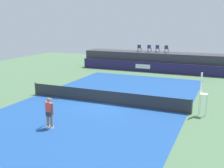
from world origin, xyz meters
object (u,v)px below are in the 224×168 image
spectator_chair_right (166,49)px  net_post_far (192,107)px  spectator_chair_center (158,48)px  spectator_chair_far_left (139,48)px  umpire_chair (202,91)px  net_post_near (35,89)px  tennis_player (49,112)px  spectator_chair_left (149,48)px

spectator_chair_right → net_post_far: (4.99, -15.23, -2.19)m
spectator_chair_center → net_post_far: (6.08, -15.25, -2.19)m
spectator_chair_far_left → spectator_chair_right: same height
umpire_chair → net_post_far: bearing=-178.7°
spectator_chair_right → umpire_chair: 16.24m
spectator_chair_far_left → spectator_chair_center: 2.23m
spectator_chair_far_left → net_post_far: spectator_chair_far_left is taller
spectator_chair_far_left → net_post_near: 15.65m
umpire_chair → tennis_player: (-7.58, -5.54, -0.63)m
net_post_near → spectator_chair_right: bearing=64.1°
net_post_near → umpire_chair: bearing=0.1°
net_post_far → tennis_player: 8.95m
spectator_chair_left → spectator_chair_right: size_ratio=1.00×
umpire_chair → spectator_chair_right: bearing=110.1°
umpire_chair → spectator_chair_center: bearing=113.6°
net_post_far → spectator_chair_right: bearing=108.1°
spectator_chair_left → net_post_near: size_ratio=0.89×
spectator_chair_far_left → spectator_chair_center: size_ratio=1.00×
spectator_chair_far_left → net_post_far: (8.29, -14.94, -2.19)m
spectator_chair_center → net_post_far: spectator_chair_center is taller
umpire_chair → net_post_near: umpire_chair is taller
net_post_near → net_post_far: bearing=0.0°
umpire_chair → net_post_far: 1.23m
spectator_chair_right → tennis_player: bearing=-95.6°
spectator_chair_far_left → tennis_player: 20.58m
spectator_chair_right → umpire_chair: spectator_chair_right is taller
spectator_chair_left → net_post_near: spectator_chair_left is taller
spectator_chair_far_left → spectator_chair_left: bearing=10.3°
umpire_chair → tennis_player: size_ratio=1.56×
spectator_chair_right → net_post_near: 17.08m
spectator_chair_left → spectator_chair_right: (2.09, 0.07, 0.00)m
spectator_chair_center → umpire_chair: bearing=-66.4°
spectator_chair_right → tennis_player: size_ratio=0.50×
spectator_chair_center → tennis_player: spectator_chair_center is taller
spectator_chair_far_left → umpire_chair: (8.86, -14.93, -1.11)m
umpire_chair → net_post_far: size_ratio=2.76×
spectator_chair_center → net_post_near: spectator_chair_center is taller
spectator_chair_far_left → spectator_chair_left: size_ratio=1.00×
spectator_chair_center → umpire_chair: 16.66m
spectator_chair_left → net_post_near: (-5.32, -15.16, -2.19)m
spectator_chair_center → tennis_player: size_ratio=0.50×
spectator_chair_center → tennis_player: bearing=-92.6°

